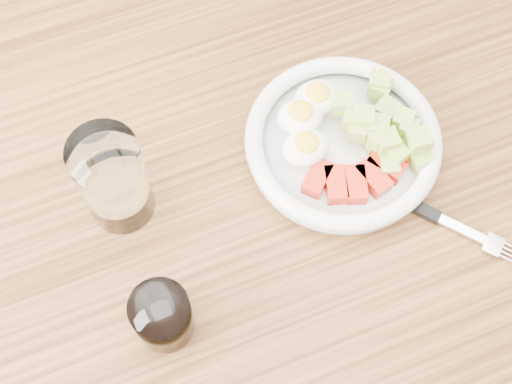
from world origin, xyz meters
TOP-DOWN VIEW (x-y plane):
  - ground at (0.00, 0.00)m, footprint 4.00×4.00m
  - dining_table at (0.00, 0.00)m, footprint 1.50×0.90m
  - bowl at (0.11, 0.04)m, footprint 0.24×0.24m
  - fork at (0.17, -0.07)m, footprint 0.15×0.18m
  - water_glass at (-0.16, 0.07)m, footprint 0.08×0.08m
  - coffee_glass at (-0.16, -0.09)m, footprint 0.06×0.06m

SIDE VIEW (x-z plane):
  - ground at x=0.00m, z-range 0.00..0.00m
  - dining_table at x=0.00m, z-range 0.28..1.05m
  - fork at x=0.17m, z-range 0.77..0.78m
  - bowl at x=0.11m, z-range 0.76..0.82m
  - coffee_glass at x=-0.16m, z-range 0.77..0.84m
  - water_glass at x=-0.16m, z-range 0.77..0.91m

